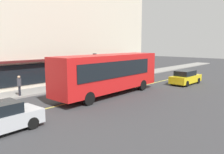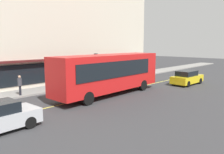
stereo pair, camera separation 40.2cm
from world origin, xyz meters
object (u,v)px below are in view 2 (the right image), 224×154
at_px(bus, 110,72).
at_px(traffic_light, 96,61).
at_px(car_yellow, 187,78).
at_px(pedestrian_mid_block, 99,70).
at_px(pedestrian_at_corner, 20,83).

bearing_deg(bus, traffic_light, 58.41).
bearing_deg(car_yellow, pedestrian_mid_block, 117.06).
bearing_deg(pedestrian_at_corner, traffic_light, 1.77).
height_order(car_yellow, pedestrian_mid_block, pedestrian_mid_block).
bearing_deg(car_yellow, bus, 164.22).
distance_m(bus, pedestrian_at_corner, 7.56).
bearing_deg(traffic_light, car_yellow, -50.95).
relative_size(car_yellow, pedestrian_at_corner, 2.60).
relative_size(bus, pedestrian_at_corner, 6.69).
height_order(pedestrian_at_corner, pedestrian_mid_block, pedestrian_mid_block).
xyz_separation_m(bus, traffic_light, (3.14, 5.10, 0.55)).
height_order(traffic_light, pedestrian_mid_block, traffic_light).
relative_size(traffic_light, pedestrian_mid_block, 1.78).
bearing_deg(pedestrian_at_corner, car_yellow, -26.23).
bearing_deg(pedestrian_mid_block, bus, -126.34).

